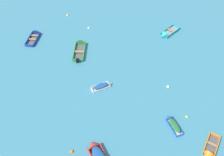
{
  "coord_description": "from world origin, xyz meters",
  "views": [
    {
      "loc": [
        2.78,
        -2.4,
        24.7
      ],
      "look_at": [
        0.0,
        19.26,
        0.15
      ],
      "focal_mm": 38.92,
      "sensor_mm": 36.0,
      "label": 1
    }
  ],
  "objects": [
    {
      "name": "mooring_buoy_between_boats_left",
      "position": [
        7.52,
        18.78,
        0.0
      ],
      "size": [
        0.41,
        0.41,
        0.41
      ],
      "primitive_type": "sphere",
      "color": "silver",
      "rests_on": "ground_plane"
    },
    {
      "name": "rowboat_deep_blue_near_left",
      "position": [
        -13.41,
        26.82,
        0.19
      ],
      "size": [
        1.49,
        3.84,
        1.25
      ],
      "color": "#4C4C51",
      "rests_on": "ground_plane"
    },
    {
      "name": "mooring_buoy_outer_edge",
      "position": [
        -5.3,
        29.97,
        0.0
      ],
      "size": [
        0.37,
        0.37,
        0.37
      ],
      "primitive_type": "sphere",
      "color": "silver",
      "rests_on": "ground_plane"
    },
    {
      "name": "rowboat_turquoise_distant_center",
      "position": [
        7.42,
        29.73,
        0.17
      ],
      "size": [
        3.52,
        3.98,
        1.25
      ],
      "color": "gray",
      "rests_on": "ground_plane"
    },
    {
      "name": "mooring_buoy_central",
      "position": [
        -2.96,
        8.34,
        0.0
      ],
      "size": [
        0.42,
        0.42,
        0.42
      ],
      "primitive_type": "sphere",
      "color": "orange",
      "rests_on": "ground_plane"
    },
    {
      "name": "rowboat_orange_center",
      "position": [
        11.63,
        10.1,
        0.16
      ],
      "size": [
        2.33,
        3.44,
        1.09
      ],
      "color": "#4C4C51",
      "rests_on": "ground_plane"
    },
    {
      "name": "rowboat_green_far_back",
      "position": [
        -5.65,
        25.12,
        0.21
      ],
      "size": [
        1.96,
        4.99,
        1.43
      ],
      "color": "#4C4C51",
      "rests_on": "ground_plane"
    },
    {
      "name": "rowboat_white_foreground_center",
      "position": [
        -0.84,
        17.76,
        0.23
      ],
      "size": [
        2.9,
        2.23,
        0.84
      ],
      "color": "beige",
      "rests_on": "ground_plane"
    },
    {
      "name": "rowboat_blue_near_right",
      "position": [
        7.84,
        13.2,
        0.22
      ],
      "size": [
        2.12,
        2.9,
        0.84
      ],
      "color": "beige",
      "rests_on": "ground_plane"
    },
    {
      "name": "mooring_buoy_between_boats_right",
      "position": [
        -9.67,
        33.11,
        0.0
      ],
      "size": [
        0.48,
        0.48,
        0.48
      ],
      "primitive_type": "sphere",
      "color": "yellow",
      "rests_on": "ground_plane"
    },
    {
      "name": "rowboat_red_outer_left",
      "position": [
        -0.04,
        8.12,
        0.39
      ],
      "size": [
        3.67,
        4.56,
        1.31
      ],
      "color": "gray",
      "rests_on": "ground_plane"
    },
    {
      "name": "mooring_buoy_far_field",
      "position": [
        9.63,
        14.37,
        0.0
      ],
      "size": [
        0.34,
        0.34,
        0.34
      ],
      "primitive_type": "sphere",
      "color": "yellow",
      "rests_on": "ground_plane"
    }
  ]
}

